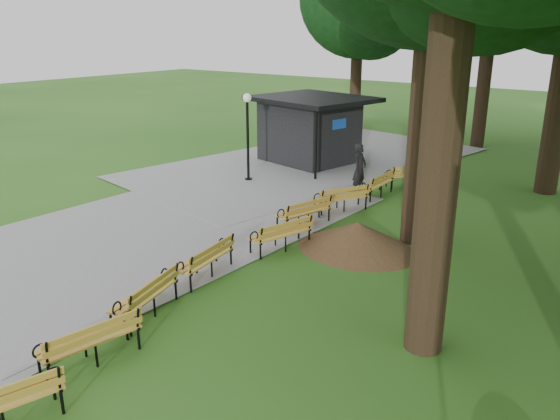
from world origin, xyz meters
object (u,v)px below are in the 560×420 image
Objects in this scene: bench_9 at (410,175)px; bench_4 at (204,259)px; kiosk at (309,129)px; bench_5 at (280,234)px; lamp_post at (247,119)px; bench_3 at (145,295)px; bench_2 at (89,340)px; dirt_mound at (357,236)px; bench_6 at (304,212)px; bench_8 at (376,184)px; bench_7 at (341,198)px; person at (360,169)px.

bench_4 is at bearing 33.50° from bench_9.
bench_9 is at bearing -0.19° from kiosk.
bench_5 and bench_9 have the same top height.
bench_3 is (5.00, -9.31, -1.93)m from lamp_post.
bench_3 is 12.26m from bench_9.
bench_2 and bench_3 have the same top height.
bench_6 reaches higher than dirt_mound.
bench_5 is (0.12, 4.49, 0.00)m from bench_3.
bench_3 is at bearing -0.24° from bench_8.
bench_7 is 2.12m from bench_8.
bench_3 is 1.00× the size of bench_8.
bench_5 is 1.95m from bench_6.
dirt_mound is at bearing 142.00° from bench_4.
person is at bearing 174.71° from bench_4.
person is 0.65× the size of dirt_mound.
lamp_post is at bearing -78.84° from bench_8.
lamp_post is 5.77m from bench_6.
bench_7 is 1.00× the size of bench_8.
bench_6 is at bearing 23.61° from bench_7.
bench_9 is (0.71, 5.89, 0.00)m from bench_6.
bench_3 and bench_6 have the same top height.
bench_8 is (4.80, -2.98, -0.99)m from kiosk.
bench_9 is at bearing 29.08° from lamp_post.
bench_2 is 1.00× the size of bench_7.
bench_4 reaches higher than dirt_mound.
bench_7 is (-0.38, 3.75, 0.00)m from bench_5.
bench_5 is (-1.64, -1.21, 0.06)m from dirt_mound.
kiosk is 12.22m from bench_4.
bench_6 is at bearing -5.20° from bench_8.
bench_5 is (5.03, -8.84, -0.99)m from kiosk.
kiosk is 1.37× the size of lamp_post.
bench_5 is (-0.43, 6.19, 0.00)m from bench_2.
bench_7 is 1.00× the size of bench_9.
kiosk is 5.41m from bench_9.
bench_2 is at bearing -99.22° from dirt_mound.
bench_2 is 9.97m from bench_7.
bench_7 is at bearing -12.80° from lamp_post.
kiosk reaches higher than dirt_mound.
bench_2 reaches higher than dirt_mound.
bench_8 is at bearing 111.93° from dirt_mound.
bench_6 is (-0.54, 1.87, 0.00)m from bench_5.
bench_5 is (0.89, -5.85, -0.45)m from person.
person is at bearing -156.32° from bench_5.
bench_5 reaches higher than dirt_mound.
lamp_post is 10.74m from bench_3.
bench_5 is at bearing 30.78° from bench_6.
lamp_post is 7.90m from dirt_mound.
dirt_mound is 1.45× the size of bench_7.
bench_9 is at bearing -31.34° from person.
dirt_mound is 3.24m from bench_7.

